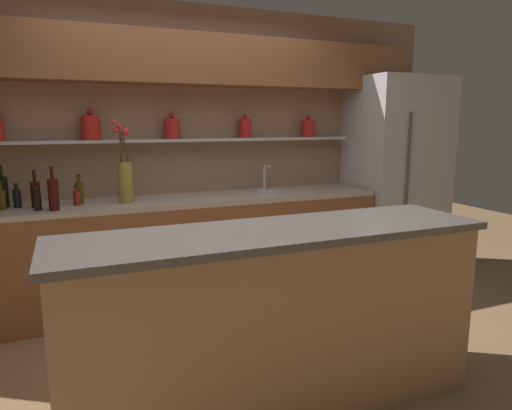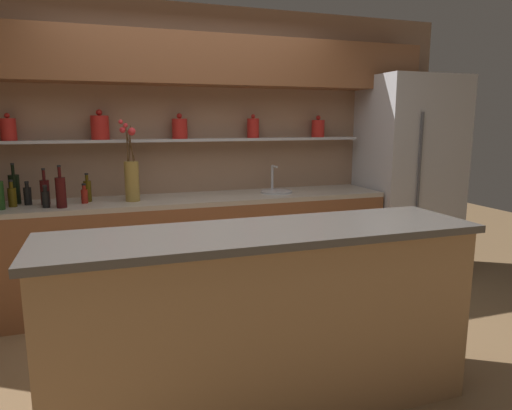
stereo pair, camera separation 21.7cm
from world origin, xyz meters
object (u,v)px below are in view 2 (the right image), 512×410
Objects in this scene: bottle_oil_2 at (88,190)px; bottle_wine_6 at (15,189)px; sink_fixture at (276,190)px; bottle_wine_9 at (61,192)px; bottle_wine_10 at (45,191)px; bottle_sauce_3 at (61,196)px; refrigerator at (408,178)px; flower_vase at (132,175)px; bottle_sauce_8 at (84,195)px; bottle_oil_0 at (12,196)px; bottle_sauce_4 at (28,195)px; bottle_sauce_7 at (46,198)px.

bottle_oil_2 is 0.55m from bottle_wine_6.
bottle_wine_6 is at bearing 176.71° from sink_fixture.
bottle_wine_10 is at bearing 126.29° from bottle_wine_9.
bottle_sauce_3 is 0.16m from bottle_wine_10.
refrigerator reaches higher than flower_vase.
bottle_sauce_8 is 0.29m from bottle_wine_10.
refrigerator is 9.55× the size of bottle_oil_0.
bottle_sauce_3 is 0.19m from bottle_sauce_8.
bottle_sauce_4 is 0.23m from bottle_sauce_7.
bottle_oil_2 is at bearing 30.71° from bottle_sauce_7.
bottle_wine_10 is (-1.96, -0.00, 0.08)m from sink_fixture.
bottle_sauce_7 is at bearing -166.77° from bottle_sauce_3.
bottle_wine_6 is 2.05× the size of bottle_sauce_8.
bottle_wine_10 reaches higher than bottle_oil_0.
bottle_sauce_4 is (-0.25, 0.15, 0.00)m from bottle_sauce_3.
bottle_sauce_8 is at bearing -108.05° from bottle_oil_2.
bottle_wine_10 is at bearing 140.40° from bottle_sauce_3.
flower_vase reaches higher than bottle_sauce_7.
bottle_oil_0 is 0.55m from bottle_oil_2.
bottle_wine_10 is at bearing 179.18° from refrigerator.
bottle_wine_10 reaches higher than bottle_oil_2.
refrigerator is at bearing 2.25° from bottle_wine_9.
bottle_wine_10 is (0.13, -0.05, 0.03)m from bottle_sauce_4.
bottle_sauce_7 is (-0.65, -0.09, -0.15)m from flower_vase.
flower_vase is 2.82× the size of bottle_oil_2.
bottle_wine_9 reaches higher than bottle_sauce_7.
bottle_sauce_3 is at bearing -141.58° from bottle_oil_2.
bottle_sauce_4 is 1.17× the size of bottle_sauce_8.
flower_vase is 0.67m from bottle_sauce_7.
bottle_oil_2 is at bearing -7.78° from bottle_wine_6.
bottle_sauce_4 is (-2.09, 0.05, 0.05)m from sink_fixture.
refrigerator is 6.91× the size of sink_fixture.
flower_vase is 0.38m from bottle_oil_2.
bottle_sauce_4 is 1.08× the size of bottle_sauce_7.
bottle_sauce_4 is 0.35m from bottle_wine_9.
bottle_oil_2 is at bearing 178.22° from sink_fixture.
bottle_sauce_8 is (-0.02, -0.07, -0.03)m from bottle_oil_2.
bottle_wine_6 reaches higher than bottle_oil_2.
sink_fixture is at bearing 1.72° from flower_vase.
refrigerator is 12.55× the size of bottle_sauce_8.
bottle_sauce_8 is 0.23m from bottle_wine_9.
bottle_sauce_7 is at bearing -176.28° from sink_fixture.
bottle_wine_9 is (-0.54, -0.14, -0.09)m from flower_vase.
bottle_sauce_3 is 0.55× the size of bottle_wine_9.
bottle_oil_2 reaches higher than bottle_sauce_7.
sink_fixture is at bearing 0.25° from bottle_oil_0.
flower_vase is at bearing 6.56° from bottle_sauce_3.
sink_fixture is 1.38× the size of bottle_oil_0.
flower_vase is 1.31m from sink_fixture.
bottle_oil_0 is at bearing 178.13° from flower_vase.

